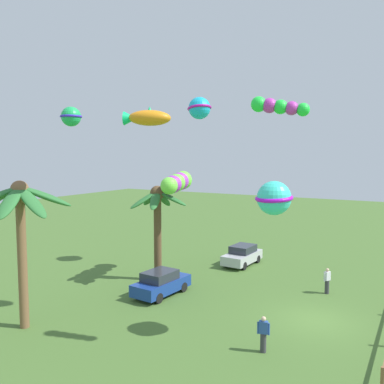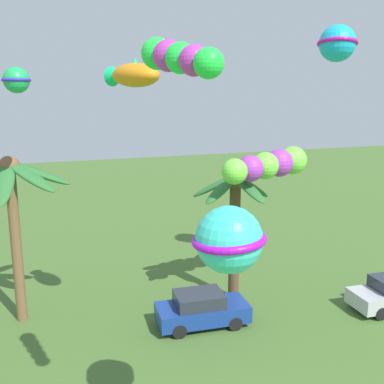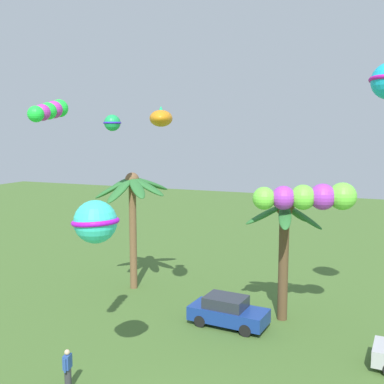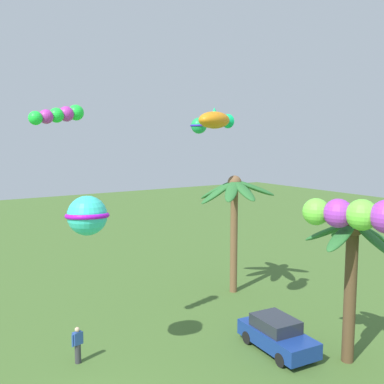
# 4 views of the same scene
# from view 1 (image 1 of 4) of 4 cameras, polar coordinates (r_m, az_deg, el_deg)

# --- Properties ---
(ground_plane) EXTENTS (120.00, 120.00, 0.00)m
(ground_plane) POSITION_cam_1_polar(r_m,az_deg,el_deg) (22.95, 16.72, -16.78)
(ground_plane) COLOR #476B2D
(palm_tree_0) EXTENTS (3.94, 4.01, 6.45)m
(palm_tree_0) POSITION_cam_1_polar(r_m,az_deg,el_deg) (27.57, -4.85, -2.72)
(palm_tree_0) COLOR brown
(palm_tree_0) RESTS_ON ground
(palm_tree_1) EXTENTS (4.79, 4.60, 7.29)m
(palm_tree_1) POSITION_cam_1_polar(r_m,az_deg,el_deg) (21.40, -22.74, -2.50)
(palm_tree_1) COLOR brown
(palm_tree_1) RESTS_ON ground
(parked_car_0) EXTENTS (4.00, 1.95, 1.51)m
(parked_car_0) POSITION_cam_1_polar(r_m,az_deg,el_deg) (32.31, 7.01, -8.72)
(parked_car_0) COLOR #BCBCC1
(parked_car_0) RESTS_ON ground
(parked_car_1) EXTENTS (4.03, 2.03, 1.51)m
(parked_car_1) POSITION_cam_1_polar(r_m,az_deg,el_deg) (25.51, -4.34, -12.51)
(parked_car_1) COLOR navy
(parked_car_1) RESTS_ON ground
(spectator_0) EXTENTS (0.31, 0.54, 1.59)m
(spectator_0) POSITION_cam_1_polar(r_m,az_deg,el_deg) (18.92, 9.90, -18.88)
(spectator_0) COLOR #38383D
(spectator_0) RESTS_ON ground
(spectator_1) EXTENTS (0.50, 0.38, 1.59)m
(spectator_1) POSITION_cam_1_polar(r_m,az_deg,el_deg) (26.98, 18.29, -11.63)
(spectator_1) COLOR #38383D
(spectator_1) RESTS_ON ground
(kite_ball_0) EXTENTS (2.50, 2.51, 1.65)m
(kite_ball_0) POSITION_cam_1_polar(r_m,az_deg,el_deg) (31.08, 1.04, 11.59)
(kite_ball_0) COLOR #19BAE1
(kite_ball_1) EXTENTS (1.02, 1.02, 0.88)m
(kite_ball_1) POSITION_cam_1_polar(r_m,az_deg,el_deg) (19.40, -16.48, 10.04)
(kite_ball_1) COLOR #1FB45A
(kite_fish_2) EXTENTS (1.89, 2.58, 0.99)m
(kite_fish_2) POSITION_cam_1_polar(r_m,az_deg,el_deg) (21.18, -6.30, 10.24)
(kite_fish_2) COLOR orange
(kite_ball_3) EXTENTS (2.23, 2.23, 1.54)m
(kite_ball_3) POSITION_cam_1_polar(r_m,az_deg,el_deg) (18.70, 11.35, -0.84)
(kite_ball_3) COLOR #3AE6D2
(kite_tube_4) EXTENTS (4.76, 2.33, 1.36)m
(kite_tube_4) POSITION_cam_1_polar(r_m,az_deg,el_deg) (27.99, -2.06, 1.35)
(kite_tube_4) COLOR #77EC44
(kite_tube_5) EXTENTS (0.99, 2.30, 0.86)m
(kite_tube_5) POSITION_cam_1_polar(r_m,az_deg,el_deg) (17.23, 11.83, 11.56)
(kite_tube_5) COLOR #22F141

